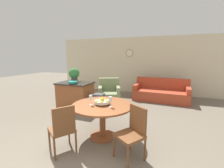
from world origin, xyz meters
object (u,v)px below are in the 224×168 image
at_px(trash_bin, 99,103).
at_px(armchair, 109,94).
at_px(fruit_bowl, 102,102).
at_px(wine_glass_left, 91,98).
at_px(teal_bowl, 73,82).
at_px(couch, 161,93).
at_px(dining_chair_near_left, 63,127).
at_px(kitchen_island, 76,96).
at_px(dining_table, 102,112).
at_px(dining_chair_near_right, 133,131).
at_px(wine_glass_right, 110,99).
at_px(potted_plant, 74,74).

xyz_separation_m(trash_bin, armchair, (-0.12, 1.26, 0.00)).
distance_m(fruit_bowl, wine_glass_left, 0.26).
distance_m(wine_glass_left, armchair, 2.89).
xyz_separation_m(teal_bowl, trash_bin, (0.83, 0.17, -0.67)).
xyz_separation_m(fruit_bowl, couch, (1.12, 3.48, -0.52)).
distance_m(couch, armchair, 2.13).
xyz_separation_m(dining_chair_near_left, couch, (1.57, 4.25, -0.21)).
xyz_separation_m(kitchen_island, teal_bowl, (0.06, -0.21, 0.51)).
height_order(dining_table, trash_bin, dining_table).
xyz_separation_m(dining_chair_near_left, wine_glass_left, (0.24, 0.65, 0.41)).
height_order(dining_table, couch, couch).
relative_size(dining_table, dining_chair_near_right, 1.41).
bearing_deg(wine_glass_right, dining_chair_near_right, -32.88).
bearing_deg(potted_plant, couch, 34.02).
relative_size(teal_bowl, potted_plant, 0.63).
relative_size(dining_table, wine_glass_right, 6.00).
distance_m(dining_table, fruit_bowl, 0.24).
bearing_deg(fruit_bowl, dining_chair_near_left, -120.69).
distance_m(wine_glass_right, potted_plant, 2.58).
bearing_deg(dining_chair_near_left, trash_bin, 42.64).
relative_size(dining_chair_near_right, kitchen_island, 0.83).
relative_size(wine_glass_right, couch, 0.10).
xyz_separation_m(wine_glass_left, teal_bowl, (-1.34, 1.33, 0.05)).
bearing_deg(trash_bin, wine_glass_left, -71.25).
distance_m(dining_table, potted_plant, 2.40).
distance_m(dining_chair_near_left, wine_glass_left, 0.80).
bearing_deg(dining_chair_near_left, wine_glass_right, -9.97).
distance_m(potted_plant, armchair, 1.65).
bearing_deg(dining_chair_near_left, kitchen_island, 63.49).
xyz_separation_m(couch, armchair, (-1.96, -0.85, 0.00)).
height_order(dining_chair_near_right, wine_glass_right, wine_glass_right).
relative_size(fruit_bowl, wine_glass_right, 1.55).
xyz_separation_m(dining_chair_near_right, teal_bowl, (-2.32, 1.66, 0.46)).
height_order(dining_chair_near_right, kitchen_island, dining_chair_near_right).
xyz_separation_m(kitchen_island, armchair, (0.77, 1.22, -0.16)).
xyz_separation_m(wine_glass_right, potted_plant, (-1.95, 1.67, 0.26)).
bearing_deg(dining_chair_near_left, teal_bowl, 64.66).
distance_m(trash_bin, armchair, 1.27).
height_order(wine_glass_left, potted_plant, potted_plant).
height_order(fruit_bowl, trash_bin, fruit_bowl).
relative_size(potted_plant, armchair, 0.41).
xyz_separation_m(dining_table, couch, (1.12, 3.48, -0.29)).
relative_size(dining_table, trash_bin, 2.16).
relative_size(wine_glass_left, armchair, 0.19).
distance_m(trash_bin, couch, 2.80).
distance_m(fruit_bowl, couch, 3.70).
distance_m(wine_glass_left, potted_plant, 2.28).
distance_m(dining_table, teal_bowl, 2.00).
relative_size(wine_glass_left, teal_bowl, 0.73).
bearing_deg(teal_bowl, dining_table, -37.86).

